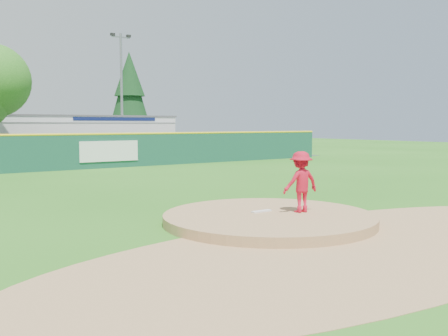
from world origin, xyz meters
TOP-DOWN VIEW (x-y plane):
  - ground at (0.00, 0.00)m, footprint 120.00×120.00m
  - pitchers_mound at (0.00, 0.00)m, footprint 5.50×5.50m
  - pitching_rubber at (0.00, 0.30)m, footprint 0.60×0.15m
  - infield_dirt_arc at (0.00, -3.00)m, footprint 15.40×15.40m
  - parking_lot at (0.00, 27.00)m, footprint 44.00×16.00m
  - pitcher at (0.83, -0.31)m, footprint 1.11×0.72m
  - van at (-0.16, 24.58)m, footprint 5.27×2.48m
  - pool_building_grp at (6.00, 31.99)m, footprint 15.20×8.20m
  - outfield_fence at (0.00, 18.00)m, footprint 40.00×0.14m
  - conifer_tree at (13.00, 36.00)m, footprint 4.40×4.40m
  - light_pole_right at (9.00, 29.00)m, footprint 1.75×0.25m

SIDE VIEW (x-z plane):
  - ground at x=0.00m, z-range 0.00..0.00m
  - pitchers_mound at x=0.00m, z-range -0.25..0.25m
  - infield_dirt_arc at x=0.00m, z-range 0.00..0.01m
  - parking_lot at x=0.00m, z-range 0.00..0.02m
  - pitching_rubber at x=0.00m, z-range 0.25..0.29m
  - van at x=-0.16m, z-range 0.02..1.47m
  - pitcher at x=0.83m, z-range 0.25..1.86m
  - outfield_fence at x=0.00m, z-range 0.05..2.12m
  - pool_building_grp at x=6.00m, z-range 0.01..3.32m
  - conifer_tree at x=13.00m, z-range 0.79..10.29m
  - light_pole_right at x=9.00m, z-range 0.54..10.54m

